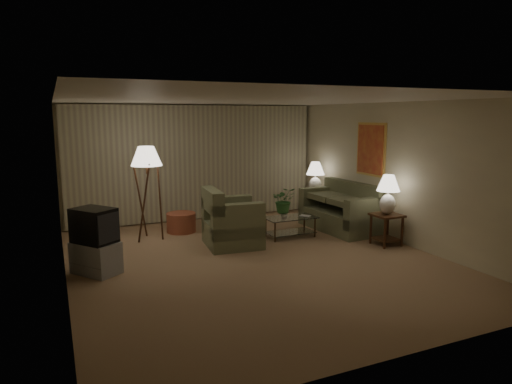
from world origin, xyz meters
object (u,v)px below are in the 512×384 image
vase (284,214)px  table_lamp_far (315,175)px  crt_tv (94,225)px  floor_lamp (148,191)px  ottoman (181,222)px  tv_cabinet (96,258)px  armchair (232,223)px  coffee_table (290,224)px  sofa (339,211)px  table_lamp_near (388,191)px  side_table_far (315,201)px  side_table_near (387,224)px

vase → table_lamp_far: bearing=41.1°
crt_tv → floor_lamp: floor_lamp is taller
ottoman → vase: vase is taller
tv_cabinet → floor_lamp: bearing=108.5°
vase → armchair: bearing=-176.1°
coffee_table → sofa: bearing=4.6°
armchair → ottoman: armchair is taller
armchair → table_lamp_near: (2.69, -1.17, 0.61)m
side_table_far → crt_tv: (-5.20, -2.00, 0.37)m
side_table_near → table_lamp_far: 2.68m
sofa → crt_tv: 5.12m
table_lamp_far → coffee_table: 2.09m
table_lamp_far → vase: 2.13m
coffee_table → crt_tv: 3.89m
coffee_table → table_lamp_near: bearing=-41.8°
sofa → coffee_table: size_ratio=1.85×
table_lamp_near → floor_lamp: (-4.05, 2.24, -0.07)m
coffee_table → crt_tv: crt_tv is taller
sofa → armchair: (-2.54, -0.18, 0.03)m
ottoman → side_table_near: bearing=-37.7°
armchair → tv_cabinet: bearing=108.8°
table_lamp_far → tv_cabinet: 5.63m
side_table_near → table_lamp_near: 0.64m
table_lamp_near → crt_tv: (-5.20, 0.60, -0.27)m
coffee_table → ottoman: size_ratio=1.70×
tv_cabinet → side_table_far: bearing=74.5°
side_table_far → tv_cabinet: 5.57m
armchair → coffee_table: 1.30m
armchair → side_table_far: armchair is taller
table_lamp_near → table_lamp_far: 2.60m
armchair → coffee_table: bearing=-80.7°
table_lamp_near → table_lamp_far: (0.00, 2.60, 0.00)m
table_lamp_far → table_lamp_near: bearing=-90.0°
floor_lamp → coffee_table: bearing=-20.6°
crt_tv → side_table_far: bearing=74.5°
sofa → table_lamp_near: size_ratio=2.57×
table_lamp_near → ottoman: table_lamp_near is taller
table_lamp_near → table_lamp_far: bearing=90.0°
tv_cabinet → table_lamp_near: bearing=46.9°
armchair → coffee_table: (1.29, 0.08, -0.16)m
coffee_table → vase: 0.26m
armchair → crt_tv: crt_tv is taller
sofa → vase: (-1.40, -0.10, 0.08)m
ottoman → coffee_table: bearing=-34.5°
side_table_near → vase: side_table_near is taller
table_lamp_far → vase: table_lamp_far is taller
coffee_table → vase: vase is taller
ottoman → table_lamp_far: bearing=0.6°
side_table_far → vase: bearing=-138.9°
table_lamp_far → vase: bearing=-138.9°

